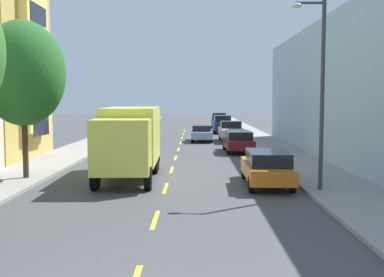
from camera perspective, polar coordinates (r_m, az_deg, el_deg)
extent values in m
plane|color=#424244|center=(36.95, -1.53, -0.84)|extent=(160.00, 160.00, 0.00)
cube|color=gray|center=(35.91, -13.03, -1.01)|extent=(3.20, 120.00, 0.14)
cube|color=gray|center=(35.43, 9.92, -1.04)|extent=(3.20, 120.00, 0.14)
cube|color=yellow|center=(14.28, -4.58, -9.95)|extent=(0.14, 2.20, 0.01)
cube|color=yellow|center=(19.14, -3.29, -6.14)|extent=(0.14, 2.20, 0.01)
cube|color=yellow|center=(24.06, -2.54, -3.88)|extent=(0.14, 2.20, 0.01)
cube|color=yellow|center=(29.01, -2.04, -2.39)|extent=(0.14, 2.20, 0.01)
cube|color=yellow|center=(33.97, -1.69, -1.33)|extent=(0.14, 2.20, 0.01)
cube|color=yellow|center=(38.94, -1.43, -0.54)|extent=(0.14, 2.20, 0.01)
cube|color=yellow|center=(43.92, -1.23, 0.07)|extent=(0.14, 2.20, 0.01)
cube|color=yellow|center=(48.90, -1.07, 0.55)|extent=(0.14, 2.20, 0.01)
cube|color=yellow|center=(53.89, -0.94, 0.94)|extent=(0.14, 2.20, 0.01)
cube|color=#F9D572|center=(29.66, -18.85, 9.20)|extent=(0.55, 3.63, 8.72)
cube|color=#1E232D|center=(29.52, -18.10, 1.42)|extent=(0.04, 2.76, 1.10)
cube|color=#1E232D|center=(29.52, -18.27, 7.93)|extent=(0.04, 2.76, 1.10)
cube|color=#1E232D|center=(29.91, -18.45, 14.36)|extent=(0.04, 2.76, 1.10)
cylinder|color=#47331E|center=(21.97, -19.91, -0.80)|extent=(0.25, 0.25, 2.92)
ellipsoid|color=#235B23|center=(21.91, -20.15, 7.58)|extent=(3.70, 3.70, 4.66)
cylinder|color=#38383D|center=(18.45, 15.80, 5.11)|extent=(0.16, 0.16, 7.30)
cylinder|color=#38383D|center=(18.67, 14.36, 15.95)|extent=(1.10, 0.10, 0.10)
ellipsoid|color=silver|center=(18.54, 12.79, 15.75)|extent=(0.44, 0.28, 0.20)
cube|color=#D8D84C|center=(22.44, -7.41, 0.49)|extent=(2.52, 5.40, 2.61)
cube|color=#D8D84C|center=(18.68, -8.73, -1.01)|extent=(2.35, 1.95, 2.20)
cube|color=black|center=(17.75, -9.14, 0.25)|extent=(2.02, 0.12, 0.97)
cube|color=black|center=(25.16, -6.71, -2.54)|extent=(2.40, 0.21, 0.24)
cylinder|color=black|center=(18.97, -11.89, -4.87)|extent=(0.30, 0.97, 0.96)
cylinder|color=black|center=(18.69, -5.47, -4.94)|extent=(0.30, 0.97, 0.96)
cylinder|color=black|center=(24.19, -9.48, -2.76)|extent=(0.30, 0.97, 0.96)
cylinder|color=black|center=(23.96, -4.46, -2.77)|extent=(0.30, 0.97, 0.96)
cylinder|color=black|center=(23.11, -9.89, -3.11)|extent=(0.30, 0.97, 0.96)
cylinder|color=black|center=(22.88, -4.62, -3.14)|extent=(0.30, 0.97, 0.96)
cube|color=#B2B5BA|center=(52.57, -5.82, 1.67)|extent=(2.02, 4.83, 0.90)
cube|color=black|center=(52.54, -5.83, 2.54)|extent=(1.76, 2.81, 0.70)
cylinder|color=black|center=(51.10, -7.00, 1.06)|extent=(0.23, 0.66, 0.66)
cylinder|color=black|center=(50.88, -5.08, 1.07)|extent=(0.23, 0.66, 0.66)
cylinder|color=black|center=(54.33, -6.51, 1.29)|extent=(0.23, 0.66, 0.66)
cylinder|color=black|center=(54.12, -4.70, 1.29)|extent=(0.23, 0.66, 0.66)
cube|color=navy|center=(50.83, 3.75, 1.58)|extent=(1.99, 4.82, 0.90)
cube|color=black|center=(50.79, 3.76, 2.48)|extent=(1.74, 2.80, 0.70)
cylinder|color=black|center=(52.55, 4.57, 1.19)|extent=(0.23, 0.66, 0.66)
cylinder|color=black|center=(52.43, 2.69, 1.19)|extent=(0.23, 0.66, 0.66)
cylinder|color=black|center=(49.30, 4.88, 0.95)|extent=(0.23, 0.66, 0.66)
cylinder|color=black|center=(49.18, 2.87, 0.95)|extent=(0.23, 0.66, 0.66)
cube|color=orange|center=(19.97, 9.18, -3.88)|extent=(1.92, 4.74, 0.62)
cube|color=black|center=(19.52, 9.35, -2.35)|extent=(1.66, 2.85, 0.55)
cylinder|color=black|center=(21.69, 10.71, -4.04)|extent=(0.23, 0.66, 0.66)
cylinder|color=black|center=(21.50, 6.49, -4.07)|extent=(0.23, 0.66, 0.66)
cylinder|color=black|center=(18.59, 12.28, -5.55)|extent=(0.23, 0.66, 0.66)
cylinder|color=black|center=(18.36, 7.35, -5.61)|extent=(0.23, 0.66, 0.66)
cube|color=tan|center=(40.25, 4.97, 0.65)|extent=(2.15, 5.35, 0.80)
cube|color=black|center=(41.37, 4.80, 1.74)|extent=(1.80, 1.64, 0.60)
cylinder|color=black|center=(42.17, 5.90, 0.29)|extent=(0.24, 0.67, 0.66)
cylinder|color=black|center=(41.99, 3.49, 0.28)|extent=(0.24, 0.67, 0.66)
cylinder|color=black|center=(38.61, 6.57, -0.13)|extent=(0.24, 0.67, 0.66)
cylinder|color=black|center=(38.41, 3.94, -0.14)|extent=(0.24, 0.67, 0.66)
cube|color=black|center=(45.02, -6.73, 1.08)|extent=(2.06, 5.32, 0.80)
cube|color=black|center=(43.82, -6.91, 1.89)|extent=(1.78, 1.61, 0.60)
cylinder|color=black|center=(43.37, -8.16, 0.39)|extent=(0.23, 0.66, 0.66)
cylinder|color=black|center=(43.16, -5.81, 0.39)|extent=(0.23, 0.66, 0.66)
cylinder|color=black|center=(46.93, -7.56, 0.73)|extent=(0.23, 0.66, 0.66)
cylinder|color=black|center=(46.74, -5.39, 0.73)|extent=(0.23, 0.66, 0.66)
cube|color=#333338|center=(60.48, 3.35, 2.10)|extent=(2.07, 4.85, 0.90)
cube|color=black|center=(60.45, 3.36, 2.85)|extent=(1.78, 2.83, 0.70)
cylinder|color=black|center=(62.16, 4.11, 1.75)|extent=(0.24, 0.67, 0.66)
cylinder|color=black|center=(62.12, 2.51, 1.75)|extent=(0.24, 0.67, 0.66)
cylinder|color=black|center=(58.91, 4.24, 1.58)|extent=(0.24, 0.67, 0.66)
cylinder|color=black|center=(58.86, 2.55, 1.59)|extent=(0.24, 0.67, 0.66)
cube|color=maroon|center=(32.20, 5.69, -0.55)|extent=(1.92, 4.74, 0.62)
cube|color=black|center=(31.77, 5.78, 0.43)|extent=(1.66, 2.85, 0.55)
cylinder|color=black|center=(33.90, 6.72, -0.82)|extent=(0.23, 0.66, 0.66)
cylinder|color=black|center=(33.73, 4.03, -0.83)|extent=(0.23, 0.66, 0.66)
cylinder|color=black|center=(30.75, 7.51, -1.40)|extent=(0.23, 0.66, 0.66)
cylinder|color=black|center=(30.56, 4.54, -1.42)|extent=(0.23, 0.66, 0.66)
cube|color=#7A9EC6|center=(40.38, 1.18, 0.54)|extent=(1.80, 4.50, 0.60)
cube|color=black|center=(40.11, 1.19, 1.30)|extent=(1.58, 2.16, 0.50)
cylinder|color=black|center=(41.94, 2.23, 0.28)|extent=(0.22, 0.66, 0.66)
cylinder|color=black|center=(41.92, 0.07, 0.29)|extent=(0.22, 0.66, 0.66)
cylinder|color=black|center=(38.89, 2.38, -0.07)|extent=(0.22, 0.66, 0.66)
cylinder|color=black|center=(38.87, 0.05, -0.07)|extent=(0.22, 0.66, 0.66)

